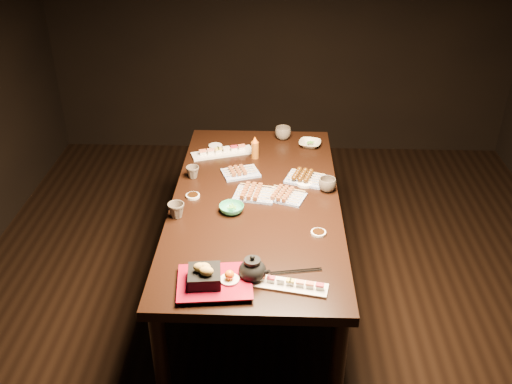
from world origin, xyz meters
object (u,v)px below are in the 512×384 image
yakitori_plate_right (286,194)px  teapot (252,268)px  yakitori_plate_center (255,191)px  tempura_tray (214,275)px  sushi_platter_near (290,283)px  teacup_near_left (176,210)px  dining_table (256,256)px  edamame_bowl_green (232,209)px  sushi_platter_far (222,151)px  condiment_bottle (255,147)px  teacup_mid_right (327,185)px  edamame_bowl_cream (310,144)px  teacup_far_left (193,172)px  teacup_far_right (283,133)px  yakitori_plate_left (241,170)px

yakitori_plate_right → teapot: bearing=-82.0°
yakitori_plate_center → yakitori_plate_right: (0.17, -0.02, -0.00)m
tempura_tray → teapot: 0.17m
tempura_tray → sushi_platter_near: bearing=-5.1°
teacup_near_left → dining_table: bearing=24.7°
edamame_bowl_green → sushi_platter_far: bearing=99.0°
yakitori_plate_center → teapot: size_ratio=1.53×
tempura_tray → condiment_bottle: condiment_bottle is taller
teacup_mid_right → edamame_bowl_cream: bearing=97.0°
dining_table → yakitori_plate_right: (0.16, 0.03, 0.40)m
dining_table → edamame_bowl_cream: bearing=66.5°
teacup_far_left → teacup_mid_right: bearing=-9.1°
teacup_mid_right → condiment_bottle: size_ratio=0.68×
yakitori_plate_right → teacup_mid_right: 0.25m
edamame_bowl_cream → sushi_platter_far: bearing=-166.6°
yakitori_plate_right → teacup_mid_right: bearing=41.0°
tempura_tray → condiment_bottle: bearing=78.0°
tempura_tray → teacup_far_right: tempura_tray is taller
edamame_bowl_cream → condiment_bottle: bearing=-153.0°
sushi_platter_near → edamame_bowl_green: (-0.29, 0.59, 0.00)m
teacup_mid_right → teacup_far_right: 0.71m
yakitori_plate_center → yakitori_plate_right: yakitori_plate_center is taller
yakitori_plate_right → edamame_bowl_green: size_ratio=1.56×
sushi_platter_far → yakitori_plate_right: size_ratio=1.89×
yakitori_plate_right → teacup_near_left: teacup_near_left is taller
yakitori_plate_left → condiment_bottle: bearing=50.9°
yakitori_plate_left → tempura_tray: size_ratio=0.65×
edamame_bowl_green → teacup_near_left: bearing=-168.3°
dining_table → teacup_far_left: teacup_far_left is taller
sushi_platter_near → teacup_mid_right: size_ratio=3.36×
teacup_far_left → teacup_far_right: bearing=46.4°
yakitori_plate_left → condiment_bottle: (0.08, 0.21, 0.04)m
yakitori_plate_right → condiment_bottle: 0.51m
dining_table → edamame_bowl_cream: (0.32, 0.68, 0.39)m
edamame_bowl_green → condiment_bottle: condiment_bottle is taller
sushi_platter_far → teacup_far_right: (0.38, 0.24, 0.02)m
teacup_far_left → yakitori_plate_right: bearing=-21.4°
yakitori_plate_center → teacup_far_left: teacup_far_left is taller
teacup_near_left → teapot: (0.41, -0.48, 0.02)m
teacup_near_left → condiment_bottle: size_ratio=0.61×
yakitori_plate_center → yakitori_plate_left: size_ratio=1.07×
edamame_bowl_green → tempura_tray: bearing=-92.8°
teacup_far_left → teacup_far_right: teacup_far_right is taller
teacup_near_left → condiment_bottle: condiment_bottle is taller
sushi_platter_near → teacup_mid_right: teacup_mid_right is taller
dining_table → sushi_platter_near: bearing=-74.4°
sushi_platter_near → edamame_bowl_cream: sushi_platter_near is taller
teacup_far_right → teapot: 1.46m
sushi_platter_far → yakitori_plate_right: 0.65m
tempura_tray → teacup_far_left: 0.98m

